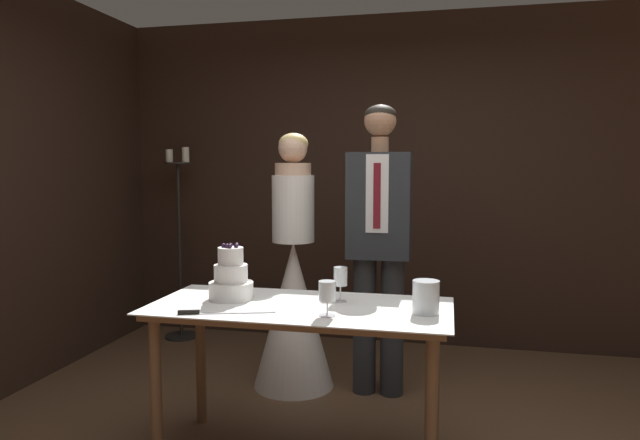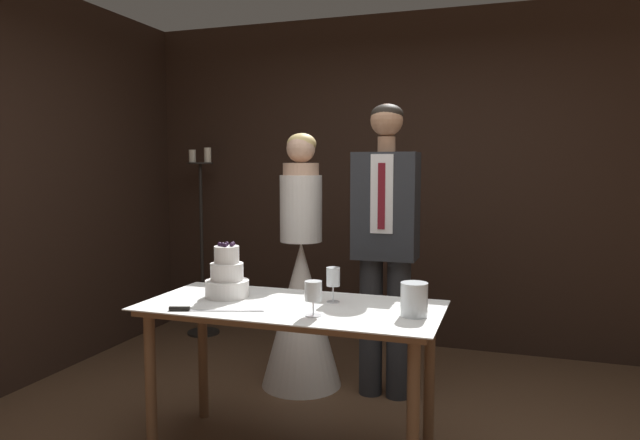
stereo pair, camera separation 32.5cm
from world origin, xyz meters
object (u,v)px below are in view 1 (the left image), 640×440
object	(u,v)px
wine_glass_near	(340,278)
bride	(294,296)
cake_knife	(208,312)
cake_table	(300,324)
tiered_cake	(231,279)
hurricane_candle	(426,298)
groom	(379,236)
wine_glass_middle	(327,293)
candle_stand	(180,252)

from	to	relation	value
wine_glass_near	bride	xyz separation A→B (m)	(-0.47, 0.80, -0.29)
cake_knife	cake_table	bearing A→B (deg)	16.85
tiered_cake	wine_glass_near	xyz separation A→B (m)	(0.57, 0.06, 0.02)
cake_table	hurricane_candle	size ratio (longest dim) A/B	9.54
cake_knife	tiered_cake	bearing A→B (deg)	73.89
cake_knife	wine_glass_near	size ratio (longest dim) A/B	2.46
hurricane_candle	bride	xyz separation A→B (m)	(-0.90, 0.93, -0.25)
wine_glass_near	groom	xyz separation A→B (m)	(0.10, 0.80, 0.13)
tiered_cake	hurricane_candle	size ratio (longest dim) A/B	1.87
wine_glass_near	wine_glass_middle	world-z (taller)	wine_glass_near
cake_table	cake_knife	distance (m)	0.47
tiered_cake	wine_glass_near	distance (m)	0.57
wine_glass_near	cake_knife	bearing A→B (deg)	-146.38
hurricane_candle	bride	distance (m)	1.32
tiered_cake	candle_stand	size ratio (longest dim) A/B	0.18
groom	wine_glass_middle	bearing A→B (deg)	-95.78
wine_glass_middle	bride	size ratio (longest dim) A/B	0.10
cake_knife	wine_glass_middle	xyz separation A→B (m)	(0.55, 0.09, 0.10)
wine_glass_middle	groom	distance (m)	1.10
cake_knife	groom	xyz separation A→B (m)	(0.66, 1.17, 0.24)
cake_knife	hurricane_candle	bearing A→B (deg)	-4.22
wine_glass_near	candle_stand	size ratio (longest dim) A/B	0.11
wine_glass_middle	candle_stand	xyz separation A→B (m)	(-1.70, 1.92, -0.15)
candle_stand	wine_glass_near	bearing A→B (deg)	-43.69
wine_glass_near	wine_glass_middle	distance (m)	0.29
wine_glass_middle	groom	bearing A→B (deg)	84.22
tiered_cake	wine_glass_near	size ratio (longest dim) A/B	1.63
tiered_cake	wine_glass_middle	bearing A→B (deg)	-21.65
hurricane_candle	tiered_cake	bearing A→B (deg)	175.72
tiered_cake	candle_stand	xyz separation A→B (m)	(-1.14, 1.70, -0.15)
cake_knife	candle_stand	bearing A→B (deg)	102.28
bride	candle_stand	distance (m)	1.51
cake_table	tiered_cake	size ratio (longest dim) A/B	5.10
bride	candle_stand	size ratio (longest dim) A/B	1.03
cake_table	tiered_cake	distance (m)	0.44
wine_glass_near	bride	bearing A→B (deg)	120.53
candle_stand	tiered_cake	bearing A→B (deg)	-56.09
cake_table	cake_knife	size ratio (longest dim) A/B	3.39
bride	hurricane_candle	bearing A→B (deg)	-45.91
cake_knife	candle_stand	world-z (taller)	candle_stand
cake_table	wine_glass_middle	world-z (taller)	wine_glass_middle
tiered_cake	cake_knife	world-z (taller)	tiered_cake
cake_table	groom	xyz separation A→B (m)	(0.29, 0.91, 0.35)
wine_glass_middle	groom	size ratio (longest dim) A/B	0.09
cake_table	wine_glass_middle	bearing A→B (deg)	-44.17
tiered_cake	cake_knife	size ratio (longest dim) A/B	0.66
cake_table	candle_stand	bearing A→B (deg)	131.11
wine_glass_near	wine_glass_middle	bearing A→B (deg)	-91.73
hurricane_candle	bride	world-z (taller)	bride
candle_stand	groom	bearing A→B (deg)	-24.87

